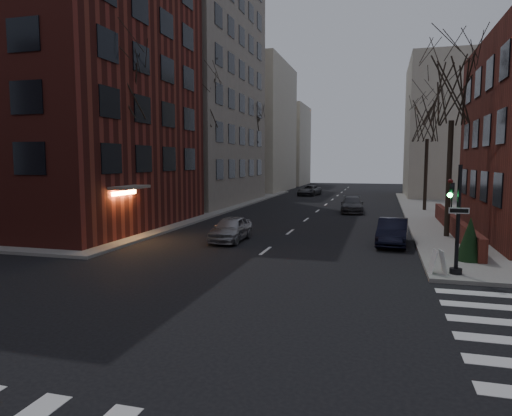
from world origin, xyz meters
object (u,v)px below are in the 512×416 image
Objects in this scene: traffic_signal at (456,226)px; car_lane_far at (309,190)px; streetlamp_far at (261,161)px; parked_sedan at (393,232)px; streetlamp_near at (190,161)px; tree_left_c at (251,127)px; tree_left_b at (203,103)px; tree_right_b at (428,121)px; sandwich_board at (438,261)px; tree_left_a at (121,85)px; car_lane_gray at (352,205)px; car_lane_silver at (231,229)px; evergreen_shrub at (470,239)px; tree_right_a at (453,91)px.

traffic_signal is 0.87× the size of car_lane_far.
streetlamp_far is 1.53× the size of parked_sedan.
car_lane_far is at bearing 79.33° from streetlamp_near.
tree_left_b is at bearing -90.00° from tree_left_c.
traffic_signal is 0.98× the size of parked_sedan.
traffic_signal is 0.64× the size of streetlamp_far.
streetlamp_near is at bearing 141.13° from traffic_signal.
tree_right_b is 10.38× the size of sandwich_board.
tree_left_a is at bearing -134.36° from tree_right_b.
tree_right_b is 18.38m from parked_sedan.
streetlamp_near is at bearing 158.05° from parked_sedan.
tree_left_c reaches higher than parked_sedan.
tree_left_a is at bearing -91.23° from streetlamp_far.
streetlamp_near is at bearing -92.84° from car_lane_far.
tree_left_b reaches higher than car_lane_gray.
tree_right_b is at bearing -24.44° from tree_left_c.
evergreen_shrub reaches higher than car_lane_silver.
car_lane_far is at bearing 106.53° from traffic_signal.
parked_sedan is 0.89× the size of car_lane_far.
tree_left_b is at bearing 98.53° from streetlamp_near.
sandwich_board is (16.16, -17.10, -8.32)m from tree_left_b.
tree_left_c is 34.19m from evergreen_shrub.
tree_right_a is 1.55× the size of streetlamp_far.
sandwich_board is at bearing -46.62° from tree_left_b.
tree_left_c is at bearing 128.66° from tree_right_a.
tree_right_a is 9.48m from evergreen_shrub.
tree_right_b is 24.18m from sandwich_board.
tree_left_a is 25.19m from tree_right_b.
tree_right_b is (17.60, -8.00, -0.44)m from tree_left_c.
car_lane_silver is (5.74, -7.91, -3.57)m from streetlamp_near.
traffic_signal is at bearing -61.64° from tree_left_c.
car_lane_far is (-0.97, 33.21, -0.03)m from car_lane_silver.
evergreen_shrub reaches higher than car_lane_far.
tree_left_a is (-16.74, 5.01, 6.56)m from traffic_signal.
car_lane_far reaches higher than sandwich_board.
streetlamp_near reaches higher than car_lane_far.
car_lane_far is 5.19× the size of sandwich_board.
sandwich_board is (-1.44, -23.10, -6.99)m from tree_right_b.
streetlamp_near and streetlamp_far have the same top height.
traffic_signal reaches higher than car_lane_far.
tree_right_b is at bearing 90.22° from evergreen_shrub.
tree_left_a is at bearing -90.00° from tree_left_b.
sandwich_board is (-1.44, -9.10, -7.44)m from tree_right_a.
tree_left_b is 2.75× the size of car_lane_silver.
parked_sedan is (14.08, -6.78, -3.56)m from streetlamp_near.
streetlamp_near is at bearing 128.74° from sandwich_board.
tree_left_a is 2.51× the size of parked_sedan.
tree_left_a is at bearing -179.62° from car_lane_silver.
sandwich_board is (16.16, -31.10, -7.44)m from tree_left_c.
streetlamp_far reaches higher than evergreen_shrub.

